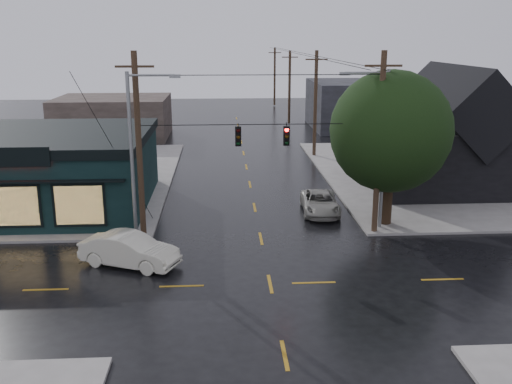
{
  "coord_description": "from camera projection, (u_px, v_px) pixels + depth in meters",
  "views": [
    {
      "loc": [
        -2.1,
        -23.74,
        10.86
      ],
      "look_at": [
        -0.38,
        4.33,
        3.15
      ],
      "focal_mm": 40.0,
      "sensor_mm": 36.0,
      "label": 1
    }
  ],
  "objects": [
    {
      "name": "utility_pole_ne",
      "position": [
        374.0,
        233.0,
        32.49
      ],
      "size": [
        2.0,
        0.32,
        10.15
      ],
      "primitive_type": null,
      "color": "black",
      "rests_on": "ground"
    },
    {
      "name": "utility_pole_far_b",
      "position": [
        289.0,
        124.0,
        72.43
      ],
      "size": [
        2.0,
        0.32,
        9.15
      ],
      "primitive_type": null,
      "color": "black",
      "rests_on": "ground"
    },
    {
      "name": "utility_pole_far_a",
      "position": [
        314.0,
        157.0,
        53.18
      ],
      "size": [
        2.0,
        0.32,
        9.65
      ],
      "primitive_type": null,
      "color": "black",
      "rests_on": "ground"
    },
    {
      "name": "streetlight_ne",
      "position": [
        379.0,
        229.0,
        33.19
      ],
      "size": [
        5.4,
        0.3,
        9.15
      ],
      "primitive_type": null,
      "color": "gray",
      "rests_on": "ground"
    },
    {
      "name": "bg_building_east",
      "position": [
        370.0,
        105.0,
        69.37
      ],
      "size": [
        14.0,
        12.0,
        5.6
      ],
      "primitive_type": "cube",
      "color": "black",
      "rests_on": "ground"
    },
    {
      "name": "utility_pole_nw",
      "position": [
        144.0,
        238.0,
        31.72
      ],
      "size": [
        2.0,
        0.32,
        10.15
      ],
      "primitive_type": null,
      "color": "black",
      "rests_on": "ground"
    },
    {
      "name": "suv_silver",
      "position": [
        320.0,
        203.0,
        36.07
      ],
      "size": [
        2.51,
        4.95,
        1.34
      ],
      "primitive_type": "imported",
      "rotation": [
        0.0,
        0.0,
        -0.06
      ],
      "color": "gray",
      "rests_on": "ground"
    },
    {
      "name": "sidewalk_ne",
      "position": [
        494.0,
        174.0,
        46.26
      ],
      "size": [
        28.0,
        28.0,
        0.15
      ],
      "primitive_type": "cube",
      "color": "slate",
      "rests_on": "ground"
    },
    {
      "name": "sedan_cream",
      "position": [
        129.0,
        250.0,
        27.69
      ],
      "size": [
        5.17,
        3.51,
        1.61
      ],
      "primitive_type": "imported",
      "rotation": [
        0.0,
        0.0,
        1.16
      ],
      "color": "beige",
      "rests_on": "ground"
    },
    {
      "name": "pizza_shop",
      "position": [
        22.0,
        169.0,
        36.74
      ],
      "size": [
        16.3,
        12.34,
        4.9
      ],
      "color": "black",
      "rests_on": "ground"
    },
    {
      "name": "corner_tree",
      "position": [
        391.0,
        132.0,
        32.36
      ],
      "size": [
        6.97,
        6.97,
        8.97
      ],
      "color": "black",
      "rests_on": "ground"
    },
    {
      "name": "span_signal_assembly",
      "position": [
        262.0,
        136.0,
        30.6
      ],
      "size": [
        13.0,
        0.48,
        1.23
      ],
      "color": "black",
      "rests_on": "ground"
    },
    {
      "name": "bg_building_west",
      "position": [
        113.0,
        117.0,
        62.94
      ],
      "size": [
        12.0,
        10.0,
        4.4
      ],
      "primitive_type": "cube",
      "color": "#312824",
      "rests_on": "ground"
    },
    {
      "name": "ne_building",
      "position": [
        454.0,
        126.0,
        41.91
      ],
      "size": [
        12.6,
        11.6,
        8.75
      ],
      "color": "black",
      "rests_on": "ground"
    },
    {
      "name": "ground_plane",
      "position": [
        270.0,
        284.0,
        25.84
      ],
      "size": [
        160.0,
        160.0,
        0.0
      ],
      "primitive_type": "plane",
      "color": "black"
    },
    {
      "name": "utility_pole_far_c",
      "position": [
        274.0,
        106.0,
        91.69
      ],
      "size": [
        2.0,
        0.32,
        9.15
      ],
      "primitive_type": null,
      "color": "black",
      "rests_on": "ground"
    },
    {
      "name": "streetlight_nw",
      "position": [
        137.0,
        242.0,
        31.03
      ],
      "size": [
        5.4,
        0.3,
        9.15
      ],
      "primitive_type": null,
      "color": "gray",
      "rests_on": "ground"
    }
  ]
}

